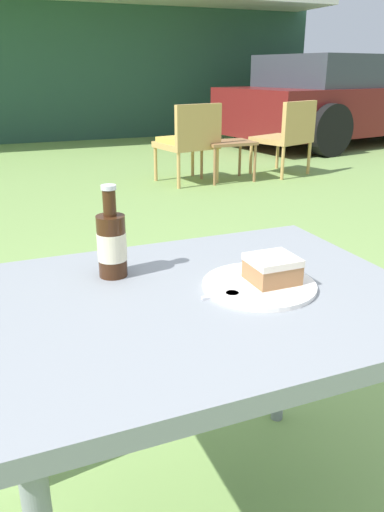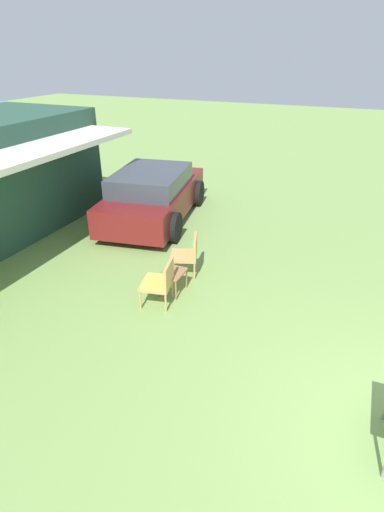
% 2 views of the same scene
% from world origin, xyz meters
% --- Properties ---
extents(cabin_building, '(8.15, 4.27, 2.66)m').
position_xyz_m(cabin_building, '(1.37, 9.29, 1.34)').
color(cabin_building, '#284C3D').
rests_on(cabin_building, ground_plane).
extents(parked_car, '(4.28, 2.52, 1.34)m').
position_xyz_m(parked_car, '(5.00, 5.93, 0.66)').
color(parked_car, maroon).
rests_on(parked_car, ground_plane).
extents(wicker_chair_cushioned, '(0.63, 0.61, 0.81)m').
position_xyz_m(wicker_chair_cushioned, '(1.55, 3.97, 0.45)').
color(wicker_chair_cushioned, tan).
rests_on(wicker_chair_cushioned, ground_plane).
extents(wicker_chair_plain, '(0.68, 0.66, 0.81)m').
position_xyz_m(wicker_chair_plain, '(2.72, 3.95, 0.46)').
color(wicker_chair_plain, tan).
rests_on(wicker_chair_plain, ground_plane).
extents(garden_side_table, '(0.52, 0.39, 0.42)m').
position_xyz_m(garden_side_table, '(1.98, 3.93, 0.36)').
color(garden_side_table, '#996B42').
rests_on(garden_side_table, ground_plane).
extents(patio_table, '(0.89, 0.71, 0.68)m').
position_xyz_m(patio_table, '(0.00, 0.00, 0.61)').
color(patio_table, gray).
rests_on(patio_table, ground_plane).
extents(cake_on_plate, '(0.25, 0.25, 0.07)m').
position_xyz_m(cake_on_plate, '(0.13, -0.01, 0.70)').
color(cake_on_plate, white).
rests_on(cake_on_plate, patio_table).
extents(cola_bottle_near, '(0.07, 0.07, 0.21)m').
position_xyz_m(cola_bottle_near, '(-0.17, 0.17, 0.76)').
color(cola_bottle_near, '#381E0F').
rests_on(cola_bottle_near, patio_table).
extents(fork, '(0.18, 0.02, 0.01)m').
position_xyz_m(fork, '(0.06, -0.03, 0.68)').
color(fork, silver).
rests_on(fork, patio_table).
extents(loose_bottle_cap, '(0.03, 0.03, 0.01)m').
position_xyz_m(loose_bottle_cap, '(0.04, -0.04, 0.69)').
color(loose_bottle_cap, silver).
rests_on(loose_bottle_cap, patio_table).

